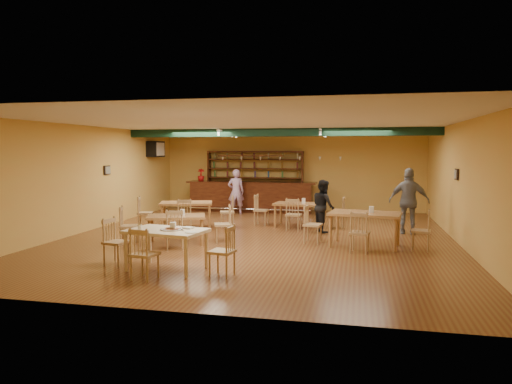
% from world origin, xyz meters
% --- Properties ---
extents(floor, '(12.00, 12.00, 0.00)m').
position_xyz_m(floor, '(0.00, 0.00, 0.00)').
color(floor, brown).
rests_on(floor, ground).
extents(ceiling_beam, '(10.00, 0.30, 0.25)m').
position_xyz_m(ceiling_beam, '(0.00, 2.80, 2.87)').
color(ceiling_beam, black).
rests_on(ceiling_beam, ceiling).
extents(track_rail_left, '(0.05, 2.50, 0.05)m').
position_xyz_m(track_rail_left, '(-1.80, 3.40, 2.94)').
color(track_rail_left, white).
rests_on(track_rail_left, ceiling).
extents(track_rail_right, '(0.05, 2.50, 0.05)m').
position_xyz_m(track_rail_right, '(1.40, 3.40, 2.94)').
color(track_rail_right, white).
rests_on(track_rail_right, ceiling).
extents(ac_unit, '(0.34, 0.70, 0.48)m').
position_xyz_m(ac_unit, '(-4.80, 4.20, 2.35)').
color(ac_unit, white).
rests_on(ac_unit, wall_left).
extents(picture_left, '(0.04, 0.34, 0.28)m').
position_xyz_m(picture_left, '(-4.97, 1.00, 1.70)').
color(picture_left, black).
rests_on(picture_left, wall_left).
extents(picture_right, '(0.04, 0.34, 0.28)m').
position_xyz_m(picture_right, '(4.97, 0.50, 1.70)').
color(picture_right, black).
rests_on(picture_right, wall_right).
extents(bar_counter, '(4.88, 0.85, 1.13)m').
position_xyz_m(bar_counter, '(-1.39, 5.15, 0.56)').
color(bar_counter, black).
rests_on(bar_counter, ground).
extents(back_bar_hutch, '(3.77, 0.40, 2.28)m').
position_xyz_m(back_bar_hutch, '(-1.39, 5.78, 1.14)').
color(back_bar_hutch, black).
rests_on(back_bar_hutch, ground).
extents(poinsettia, '(0.34, 0.34, 0.47)m').
position_xyz_m(poinsettia, '(-3.38, 5.15, 1.36)').
color(poinsettia, '#B71110').
rests_on(poinsettia, bar_counter).
extents(dining_table_a, '(1.73, 1.33, 0.77)m').
position_xyz_m(dining_table_a, '(-2.44, 1.07, 0.38)').
color(dining_table_a, olive).
rests_on(dining_table_a, ground).
extents(dining_table_b, '(1.51, 0.98, 0.72)m').
position_xyz_m(dining_table_b, '(0.81, 1.95, 0.36)').
color(dining_table_b, olive).
rests_on(dining_table_b, ground).
extents(dining_table_c, '(1.60, 1.26, 0.70)m').
position_xyz_m(dining_table_c, '(-1.82, -1.29, 0.35)').
color(dining_table_c, olive).
rests_on(dining_table_c, ground).
extents(dining_table_d, '(1.78, 1.23, 0.82)m').
position_xyz_m(dining_table_d, '(2.73, -0.66, 0.41)').
color(dining_table_d, olive).
rests_on(dining_table_d, ground).
extents(near_table, '(1.60, 1.17, 0.79)m').
position_xyz_m(near_table, '(-1.02, -3.78, 0.39)').
color(near_table, beige).
rests_on(near_table, ground).
extents(pizza_tray, '(0.50, 0.50, 0.01)m').
position_xyz_m(pizza_tray, '(-0.92, -3.78, 0.79)').
color(pizza_tray, silver).
rests_on(pizza_tray, near_table).
extents(parmesan_shaker, '(0.09, 0.09, 0.11)m').
position_xyz_m(parmesan_shaker, '(-1.49, -3.94, 0.84)').
color(parmesan_shaker, '#EAE5C6').
rests_on(parmesan_shaker, near_table).
extents(napkin_stack, '(0.24, 0.21, 0.03)m').
position_xyz_m(napkin_stack, '(-0.65, -3.57, 0.80)').
color(napkin_stack, white).
rests_on(napkin_stack, near_table).
extents(pizza_server, '(0.28, 0.30, 0.00)m').
position_xyz_m(pizza_server, '(-0.76, -3.73, 0.80)').
color(pizza_server, silver).
rests_on(pizza_server, pizza_tray).
extents(side_plate, '(0.25, 0.25, 0.01)m').
position_xyz_m(side_plate, '(-0.44, -3.99, 0.79)').
color(side_plate, white).
rests_on(side_plate, near_table).
extents(patron_bar, '(0.68, 0.55, 1.62)m').
position_xyz_m(patron_bar, '(-1.77, 4.33, 0.81)').
color(patron_bar, '#91499F').
rests_on(patron_bar, ground).
extents(patron_right_a, '(0.82, 0.90, 1.48)m').
position_xyz_m(patron_right_a, '(1.61, 1.15, 0.74)').
color(patron_right_a, black).
rests_on(patron_right_a, ground).
extents(patron_right_b, '(1.11, 0.56, 1.82)m').
position_xyz_m(patron_right_b, '(3.93, 1.34, 0.91)').
color(patron_right_b, slate).
rests_on(patron_right_b, ground).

